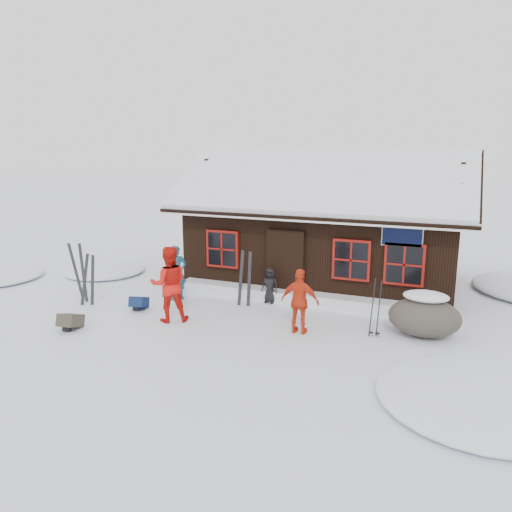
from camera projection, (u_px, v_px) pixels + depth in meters
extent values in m
plane|color=white|center=(221.00, 322.00, 12.74)|extent=(120.00, 120.00, 0.00)
cube|color=black|center=(327.00, 243.00, 16.44)|extent=(8.00, 5.00, 2.50)
cube|color=black|center=(317.00, 182.00, 14.64)|extent=(8.90, 3.14, 1.88)
cube|color=black|center=(339.00, 176.00, 17.32)|extent=(8.90, 3.14, 1.88)
cube|color=white|center=(318.00, 177.00, 14.61)|extent=(8.72, 3.07, 1.86)
cube|color=white|center=(340.00, 172.00, 17.28)|extent=(8.72, 3.07, 1.86)
cube|color=white|center=(330.00, 151.00, 15.79)|extent=(8.81, 0.22, 0.14)
cube|color=silver|center=(302.00, 218.00, 13.50)|extent=(8.90, 0.10, 0.20)
cube|color=black|center=(285.00, 266.00, 14.41)|extent=(1.00, 0.10, 2.00)
cube|color=black|center=(402.00, 234.00, 12.96)|extent=(1.00, 0.06, 0.60)
cube|color=maroon|center=(223.00, 249.00, 15.05)|extent=(1.04, 0.10, 1.14)
cube|color=black|center=(222.00, 249.00, 15.01)|extent=(0.90, 0.04, 1.00)
cube|color=maroon|center=(351.00, 260.00, 13.63)|extent=(1.04, 0.10, 1.14)
cube|color=black|center=(351.00, 260.00, 13.60)|extent=(0.90, 0.04, 1.00)
cube|color=maroon|center=(404.00, 264.00, 13.12)|extent=(1.04, 0.10, 1.14)
cube|color=black|center=(404.00, 265.00, 13.09)|extent=(0.90, 0.04, 1.00)
cube|color=white|center=(303.00, 298.00, 14.19)|extent=(7.60, 0.60, 0.35)
ellipsoid|color=white|center=(105.00, 273.00, 17.63)|extent=(2.80, 2.80, 0.34)
ellipsoid|color=white|center=(479.00, 404.00, 8.75)|extent=(3.60, 3.60, 0.43)
imported|color=navy|center=(177.00, 273.00, 14.45)|extent=(0.67, 0.69, 1.59)
imported|color=red|center=(169.00, 284.00, 12.65)|extent=(1.20, 1.14, 1.95)
imported|color=red|center=(300.00, 301.00, 11.84)|extent=(0.93, 0.39, 1.59)
imported|color=black|center=(270.00, 285.00, 14.21)|extent=(0.52, 0.35, 1.01)
ellipsoid|color=#524C42|center=(424.00, 317.00, 11.75)|extent=(1.67, 1.25, 0.92)
ellipsoid|color=white|center=(426.00, 301.00, 11.66)|extent=(1.05, 0.76, 0.23)
cube|color=black|center=(85.00, 280.00, 13.95)|extent=(0.31, 0.17, 1.54)
cube|color=black|center=(93.00, 281.00, 13.87)|extent=(0.33, 0.13, 1.54)
cube|color=black|center=(76.00, 272.00, 14.49)|extent=(0.38, 0.14, 1.72)
cube|color=black|center=(83.00, 273.00, 14.36)|extent=(0.35, 0.20, 1.72)
cube|color=black|center=(241.00, 279.00, 13.91)|extent=(0.22, 0.08, 1.64)
cube|color=black|center=(249.00, 280.00, 13.78)|extent=(0.20, 0.11, 1.64)
cylinder|color=black|center=(372.00, 308.00, 11.70)|extent=(0.10, 0.13, 1.44)
cylinder|color=black|center=(379.00, 309.00, 11.64)|extent=(0.10, 0.13, 1.44)
cube|color=#112249|center=(139.00, 304.00, 13.69)|extent=(0.50, 0.60, 0.29)
cube|color=#3D392C|center=(71.00, 323.00, 12.22)|extent=(0.50, 0.62, 0.31)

